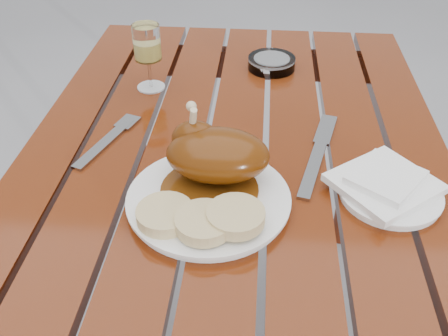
{
  "coord_description": "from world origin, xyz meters",
  "views": [
    {
      "loc": [
        0.04,
        -0.76,
        1.29
      ],
      "look_at": [
        -0.01,
        -0.09,
        0.78
      ],
      "focal_mm": 40.0,
      "sensor_mm": 36.0,
      "label": 1
    }
  ],
  "objects_px": {
    "table": "(232,283)",
    "dinner_plate": "(209,200)",
    "side_plate": "(390,194)",
    "ashtray": "(272,63)",
    "wine_glass": "(148,58)"
  },
  "relations": [
    {
      "from": "table",
      "to": "side_plate",
      "type": "distance_m",
      "value": 0.48
    },
    {
      "from": "dinner_plate",
      "to": "side_plate",
      "type": "height_order",
      "value": "dinner_plate"
    },
    {
      "from": "table",
      "to": "wine_glass",
      "type": "distance_m",
      "value": 0.55
    },
    {
      "from": "dinner_plate",
      "to": "ashtray",
      "type": "distance_m",
      "value": 0.52
    },
    {
      "from": "dinner_plate",
      "to": "ashtray",
      "type": "xyz_separation_m",
      "value": [
        0.1,
        0.51,
        0.01
      ]
    },
    {
      "from": "side_plate",
      "to": "ashtray",
      "type": "xyz_separation_m",
      "value": [
        -0.2,
        0.46,
        0.01
      ]
    },
    {
      "from": "dinner_plate",
      "to": "wine_glass",
      "type": "relative_size",
      "value": 1.82
    },
    {
      "from": "table",
      "to": "dinner_plate",
      "type": "height_order",
      "value": "dinner_plate"
    },
    {
      "from": "dinner_plate",
      "to": "ashtray",
      "type": "bearing_deg",
      "value": 79.09
    },
    {
      "from": "table",
      "to": "side_plate",
      "type": "relative_size",
      "value": 7.06
    },
    {
      "from": "ashtray",
      "to": "dinner_plate",
      "type": "bearing_deg",
      "value": -100.91
    },
    {
      "from": "dinner_plate",
      "to": "side_plate",
      "type": "distance_m",
      "value": 0.3
    },
    {
      "from": "table",
      "to": "dinner_plate",
      "type": "bearing_deg",
      "value": -102.17
    },
    {
      "from": "wine_glass",
      "to": "side_plate",
      "type": "height_order",
      "value": "wine_glass"
    },
    {
      "from": "dinner_plate",
      "to": "side_plate",
      "type": "relative_size",
      "value": 1.57
    }
  ]
}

